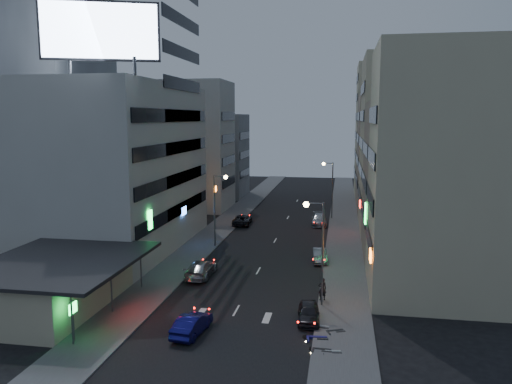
% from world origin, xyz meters
% --- Properties ---
extents(ground, '(180.00, 180.00, 0.00)m').
position_xyz_m(ground, '(0.00, 0.00, 0.00)').
color(ground, black).
rests_on(ground, ground).
extents(sidewalk_left, '(4.00, 120.00, 0.12)m').
position_xyz_m(sidewalk_left, '(-8.00, 30.00, 0.06)').
color(sidewalk_left, '#4C4C4F').
rests_on(sidewalk_left, ground).
extents(sidewalk_right, '(4.00, 120.00, 0.12)m').
position_xyz_m(sidewalk_right, '(8.00, 30.00, 0.06)').
color(sidewalk_right, '#4C4C4F').
rests_on(sidewalk_right, ground).
extents(food_court, '(11.00, 13.00, 3.88)m').
position_xyz_m(food_court, '(-13.90, 2.00, 1.98)').
color(food_court, '#B3AE8C').
rests_on(food_court, ground).
extents(white_building, '(14.00, 24.00, 18.00)m').
position_xyz_m(white_building, '(-17.00, 20.00, 9.00)').
color(white_building, '#ADADA8').
rests_on(white_building, ground).
extents(grey_tower, '(10.00, 14.00, 34.00)m').
position_xyz_m(grey_tower, '(-26.00, 23.00, 17.00)').
color(grey_tower, gray).
rests_on(grey_tower, ground).
extents(shophouse_near, '(10.00, 11.00, 20.00)m').
position_xyz_m(shophouse_near, '(15.00, 10.50, 10.00)').
color(shophouse_near, '#B3AE8C').
rests_on(shophouse_near, ground).
extents(shophouse_mid, '(11.00, 12.00, 16.00)m').
position_xyz_m(shophouse_mid, '(15.50, 22.00, 8.00)').
color(shophouse_mid, gray).
rests_on(shophouse_mid, ground).
extents(shophouse_far, '(10.00, 14.00, 22.00)m').
position_xyz_m(shophouse_far, '(15.00, 35.00, 11.00)').
color(shophouse_far, '#B3AE8C').
rests_on(shophouse_far, ground).
extents(far_left_a, '(11.00, 10.00, 20.00)m').
position_xyz_m(far_left_a, '(-15.50, 45.00, 10.00)').
color(far_left_a, '#ADADA8').
rests_on(far_left_a, ground).
extents(far_left_b, '(12.00, 10.00, 15.00)m').
position_xyz_m(far_left_b, '(-16.00, 58.00, 7.50)').
color(far_left_b, gray).
rests_on(far_left_b, ground).
extents(far_right_a, '(11.00, 12.00, 18.00)m').
position_xyz_m(far_right_a, '(15.50, 50.00, 9.00)').
color(far_right_a, gray).
rests_on(far_right_a, ground).
extents(far_right_b, '(12.00, 12.00, 24.00)m').
position_xyz_m(far_right_b, '(16.00, 64.00, 12.00)').
color(far_right_b, '#B3AE8C').
rests_on(far_right_b, ground).
extents(billboard, '(9.52, 3.75, 6.20)m').
position_xyz_m(billboard, '(-12.99, 9.97, 21.66)').
color(billboard, '#595B60').
rests_on(billboard, white_building).
extents(street_lamp_right_near, '(1.60, 0.44, 8.02)m').
position_xyz_m(street_lamp_right_near, '(5.90, 6.00, 5.36)').
color(street_lamp_right_near, '#595B60').
rests_on(street_lamp_right_near, sidewalk_right).
extents(street_lamp_left, '(1.60, 0.44, 8.02)m').
position_xyz_m(street_lamp_left, '(-5.90, 22.00, 5.36)').
color(street_lamp_left, '#595B60').
rests_on(street_lamp_left, sidewalk_left).
extents(street_lamp_right_far, '(1.60, 0.44, 8.02)m').
position_xyz_m(street_lamp_right_far, '(5.90, 40.00, 5.36)').
color(street_lamp_right_far, '#595B60').
rests_on(street_lamp_right_far, sidewalk_right).
extents(parked_car_right_near, '(1.79, 3.88, 1.29)m').
position_xyz_m(parked_car_right_near, '(5.50, 2.91, 0.64)').
color(parked_car_right_near, black).
rests_on(parked_car_right_near, ground).
extents(parked_car_right_mid, '(1.70, 3.96, 1.27)m').
position_xyz_m(parked_car_right_mid, '(5.60, 18.06, 0.63)').
color(parked_car_right_mid, gray).
rests_on(parked_car_right_mid, ground).
extents(parked_car_left, '(2.58, 5.05, 1.36)m').
position_xyz_m(parked_car_left, '(-5.60, 34.04, 0.68)').
color(parked_car_left, '#29282E').
rests_on(parked_car_left, ground).
extents(parked_car_right_far, '(2.26, 5.11, 1.46)m').
position_xyz_m(parked_car_right_far, '(4.70, 35.69, 0.73)').
color(parked_car_right_far, '#94979B').
rests_on(parked_car_right_far, ground).
extents(road_car_blue, '(1.93, 4.28, 1.36)m').
position_xyz_m(road_car_blue, '(-2.07, -0.52, 0.68)').
color(road_car_blue, navy).
rests_on(road_car_blue, ground).
extents(road_car_silver, '(2.10, 5.15, 1.49)m').
position_xyz_m(road_car_silver, '(-4.87, 11.39, 0.75)').
color(road_car_silver, '#ADB0B6').
rests_on(road_car_silver, ground).
extents(person, '(0.76, 0.60, 1.82)m').
position_xyz_m(person, '(6.30, 7.01, 1.03)').
color(person, black).
rests_on(person, sidewalk_right).
extents(scooter_black_a, '(0.65, 1.80, 1.09)m').
position_xyz_m(scooter_black_a, '(7.25, -1.41, 0.66)').
color(scooter_black_a, black).
rests_on(scooter_black_a, sidewalk_right).
extents(scooter_silver_a, '(0.75, 1.71, 1.01)m').
position_xyz_m(scooter_silver_a, '(7.80, -1.47, 0.63)').
color(scooter_silver_a, '#B0B4B8').
rests_on(scooter_silver_a, sidewalk_right).
extents(scooter_blue, '(0.85, 2.08, 1.24)m').
position_xyz_m(scooter_blue, '(6.93, 0.36, 0.74)').
color(scooter_blue, navy).
rests_on(scooter_blue, sidewalk_right).
extents(scooter_black_b, '(1.27, 1.92, 1.11)m').
position_xyz_m(scooter_black_b, '(7.91, 1.77, 0.68)').
color(scooter_black_b, black).
rests_on(scooter_black_b, sidewalk_right).
extents(scooter_silver_b, '(0.97, 1.89, 1.10)m').
position_xyz_m(scooter_silver_b, '(7.03, 2.01, 0.67)').
color(scooter_silver_b, '#9E9FA5').
rests_on(scooter_silver_b, sidewalk_right).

